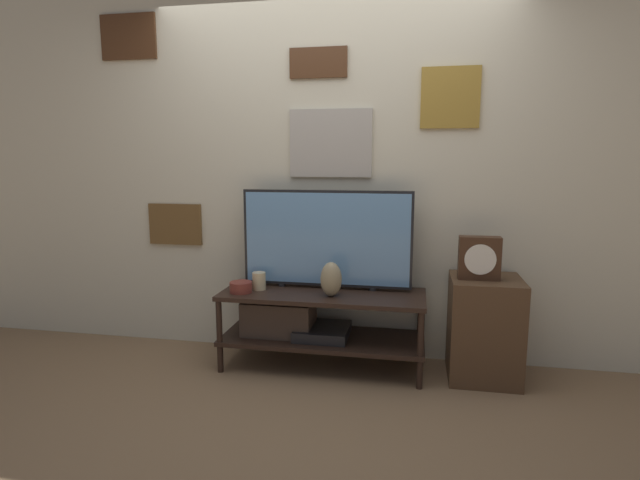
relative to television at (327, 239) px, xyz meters
name	(u,v)px	position (x,y,z in m)	size (l,w,h in m)	color
ground_plane	(314,384)	(-0.01, -0.41, -0.88)	(12.00, 12.00, 0.00)	#846647
wall_back	(330,168)	(-0.01, 0.19, 0.48)	(6.40, 0.08, 2.70)	beige
media_console	(306,319)	(-0.12, -0.11, -0.55)	(1.38, 0.51, 0.53)	black
television	(327,239)	(0.00, 0.00, 0.00)	(1.18, 0.05, 0.69)	black
vase_wide_bowl	(241,287)	(-0.55, -0.21, -0.32)	(0.15, 0.15, 0.07)	brown
vase_urn_stoneware	(331,279)	(0.07, -0.20, -0.24)	(0.14, 0.12, 0.23)	tan
candle_jar	(259,281)	(-0.45, -0.12, -0.29)	(0.09, 0.09, 0.12)	beige
decorative_bust	(366,275)	(0.26, 0.10, -0.27)	(0.09, 0.09, 0.15)	beige
side_table	(484,328)	(1.06, -0.08, -0.55)	(0.44, 0.45, 0.67)	#513823
mantel_clock	(479,258)	(1.00, -0.12, -0.08)	(0.26, 0.11, 0.27)	#422819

